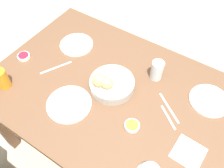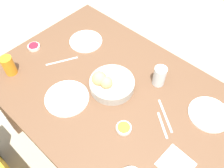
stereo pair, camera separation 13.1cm
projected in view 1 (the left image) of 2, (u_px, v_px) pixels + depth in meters
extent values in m
plane|color=#A89E89|center=(116.00, 146.00, 1.87)|extent=(10.00, 10.00, 0.00)
cube|color=brown|center=(118.00, 95.00, 1.32)|extent=(1.46, 0.95, 0.03)
cube|color=brown|center=(77.00, 50.00, 2.05)|extent=(0.06, 0.06, 0.68)
cylinder|color=#B2ADA3|center=(112.00, 84.00, 1.31)|extent=(0.25, 0.25, 0.05)
sphere|color=tan|center=(107.00, 83.00, 1.25)|extent=(0.07, 0.07, 0.07)
sphere|color=tan|center=(99.00, 80.00, 1.26)|extent=(0.08, 0.08, 0.08)
cylinder|color=white|center=(209.00, 101.00, 1.27)|extent=(0.21, 0.21, 0.01)
cylinder|color=white|center=(76.00, 45.00, 1.54)|extent=(0.21, 0.21, 0.01)
cylinder|color=white|center=(69.00, 104.00, 1.26)|extent=(0.24, 0.24, 0.01)
cylinder|color=orange|center=(2.00, 79.00, 1.29)|extent=(0.07, 0.07, 0.12)
cylinder|color=silver|center=(157.00, 70.00, 1.33)|extent=(0.07, 0.07, 0.12)
cylinder|color=white|center=(24.00, 56.00, 1.47)|extent=(0.08, 0.08, 0.02)
cylinder|color=#A3192D|center=(23.00, 55.00, 1.46)|extent=(0.06, 0.06, 0.00)
cylinder|color=white|center=(132.00, 126.00, 1.17)|extent=(0.08, 0.08, 0.02)
cylinder|color=#C67F28|center=(132.00, 125.00, 1.17)|extent=(0.06, 0.06, 0.00)
cube|color=#B7B7BC|center=(56.00, 68.00, 1.42)|extent=(0.10, 0.18, 0.00)
cube|color=#B7B7BC|center=(169.00, 108.00, 1.25)|extent=(0.17, 0.12, 0.00)
cube|color=#B7B7BC|center=(168.00, 117.00, 1.21)|extent=(0.12, 0.10, 0.00)
cube|color=white|center=(188.00, 153.00, 1.10)|extent=(0.14, 0.14, 0.00)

